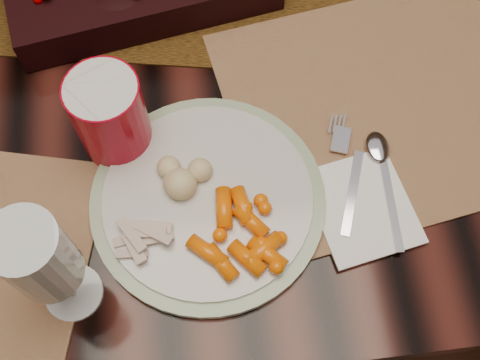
{
  "coord_description": "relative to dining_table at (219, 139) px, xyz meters",
  "views": [
    {
      "loc": [
        -0.03,
        -0.58,
        1.44
      ],
      "look_at": [
        0.01,
        -0.29,
        0.8
      ],
      "focal_mm": 45.0,
      "sensor_mm": 36.0,
      "label": 1
    }
  ],
  "objects": [
    {
      "name": "floor",
      "position": [
        0.0,
        0.0,
        -0.38
      ],
      "size": [
        5.0,
        5.0,
        0.0
      ],
      "primitive_type": "plane",
      "color": "black",
      "rests_on": "ground"
    },
    {
      "name": "dining_table",
      "position": [
        0.0,
        0.0,
        0.0
      ],
      "size": [
        1.8,
        1.0,
        0.75
      ],
      "primitive_type": "cube",
      "color": "black",
      "rests_on": "floor"
    },
    {
      "name": "placemat_main",
      "position": [
        0.25,
        -0.17,
        0.38
      ],
      "size": [
        0.53,
        0.43,
        0.0
      ],
      "primitive_type": "cube",
      "rotation": [
        0.0,
        0.0,
        0.16
      ],
      "color": "brown",
      "rests_on": "dining_table"
    },
    {
      "name": "dinner_plate",
      "position": [
        -0.03,
        -0.29,
        0.39
      ],
      "size": [
        0.33,
        0.33,
        0.02
      ],
      "primitive_type": "cylinder",
      "rotation": [
        0.0,
        0.0,
        -0.16
      ],
      "color": "silver",
      "rests_on": "placemat_main"
    },
    {
      "name": "baby_carrots",
      "position": [
        -0.0,
        -0.35,
        0.4
      ],
      "size": [
        0.13,
        0.11,
        0.02
      ],
      "primitive_type": null,
      "rotation": [
        0.0,
        0.0,
        0.2
      ],
      "color": "#F86603",
      "rests_on": "dinner_plate"
    },
    {
      "name": "mashed_potatoes",
      "position": [
        -0.06,
        -0.26,
        0.41
      ],
      "size": [
        0.09,
        0.08,
        0.04
      ],
      "primitive_type": null,
      "rotation": [
        0.0,
        0.0,
        0.24
      ],
      "color": "#DDD082",
      "rests_on": "dinner_plate"
    },
    {
      "name": "turkey_shreds",
      "position": [
        -0.11,
        -0.34,
        0.4
      ],
      "size": [
        0.08,
        0.08,
        0.02
      ],
      "primitive_type": null,
      "rotation": [
        0.0,
        0.0,
        -0.3
      ],
      "color": "#BDA698",
      "rests_on": "dinner_plate"
    },
    {
      "name": "napkin",
      "position": [
        0.15,
        -0.32,
        0.38
      ],
      "size": [
        0.14,
        0.15,
        0.0
      ],
      "primitive_type": "cube",
      "rotation": [
        0.0,
        0.0,
        0.19
      ],
      "color": "white",
      "rests_on": "placemat_main"
    },
    {
      "name": "fork",
      "position": [
        0.14,
        -0.28,
        0.39
      ],
      "size": [
        0.07,
        0.15,
        0.0
      ],
      "primitive_type": null,
      "rotation": [
        0.0,
        0.0,
        -0.35
      ],
      "color": "#AAAECC",
      "rests_on": "napkin"
    },
    {
      "name": "spoon",
      "position": [
        0.19,
        -0.3,
        0.39
      ],
      "size": [
        0.04,
        0.15,
        0.0
      ],
      "primitive_type": null,
      "rotation": [
        0.0,
        0.0,
        -0.05
      ],
      "color": "silver",
      "rests_on": "napkin"
    },
    {
      "name": "red_cup",
      "position": [
        -0.14,
        -0.19,
        0.44
      ],
      "size": [
        0.1,
        0.1,
        0.12
      ],
      "primitive_type": "cylinder",
      "rotation": [
        0.0,
        0.0,
        -0.08
      ],
      "color": "#A40014",
      "rests_on": "placemat_main"
    },
    {
      "name": "wine_glass",
      "position": [
        -0.2,
        -0.39,
        0.47
      ],
      "size": [
        0.07,
        0.07,
        0.19
      ],
      "primitive_type": null,
      "rotation": [
        0.0,
        0.0,
        -0.05
      ],
      "color": "silver",
      "rests_on": "dining_table"
    }
  ]
}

